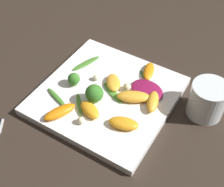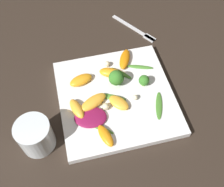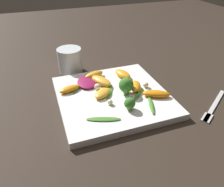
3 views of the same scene
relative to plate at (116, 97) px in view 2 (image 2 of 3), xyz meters
name	(u,v)px [view 2 (image 2 of 3)]	position (x,y,z in m)	size (l,w,h in m)	color
ground_plane	(116,99)	(0.00, 0.00, -0.01)	(2.40, 2.40, 0.00)	#2D231C
plate	(116,97)	(0.00, 0.00, 0.00)	(0.30, 0.30, 0.02)	white
drinking_glass	(35,136)	(-0.08, 0.21, 0.03)	(0.08, 0.08, 0.08)	white
fork	(138,31)	(0.24, -0.13, -0.01)	(0.16, 0.11, 0.01)	silver
radicchio_leaf_0	(90,117)	(-0.05, 0.08, 0.02)	(0.08, 0.09, 0.01)	maroon
orange_segment_0	(106,136)	(-0.11, 0.05, 0.02)	(0.07, 0.04, 0.02)	orange
orange_segment_1	(93,102)	(-0.01, 0.06, 0.02)	(0.06, 0.08, 0.02)	#FCAD33
orange_segment_2	(81,80)	(0.06, 0.08, 0.02)	(0.05, 0.07, 0.02)	orange
orange_segment_3	(125,59)	(0.11, -0.05, 0.02)	(0.08, 0.06, 0.02)	orange
orange_segment_4	(117,103)	(-0.03, 0.00, 0.02)	(0.07, 0.06, 0.02)	#FCAD33
orange_segment_5	(77,109)	(-0.02, 0.11, 0.02)	(0.07, 0.04, 0.02)	#FCAD33
orange_segment_6	(111,72)	(0.07, 0.00, 0.02)	(0.05, 0.07, 0.02)	orange
broccoli_floret_0	(144,81)	(0.02, -0.08, 0.03)	(0.03, 0.03, 0.03)	#84AD5B
broccoli_floret_1	(116,78)	(0.04, -0.01, 0.04)	(0.04, 0.04, 0.05)	#7A9E51
arugula_sprig_0	(121,73)	(0.07, -0.03, 0.01)	(0.06, 0.05, 0.01)	#518E33
arugula_sprig_1	(159,105)	(-0.06, -0.10, 0.01)	(0.08, 0.04, 0.00)	#47842D
arugula_sprig_2	(98,127)	(-0.08, 0.07, 0.01)	(0.06, 0.08, 0.00)	#47842D
arugula_sprig_3	(140,67)	(0.08, -0.09, 0.01)	(0.04, 0.08, 0.01)	#47842D
arugula_sprig_4	(112,97)	(-0.01, 0.01, 0.01)	(0.05, 0.08, 0.00)	#518E33
macadamia_nut_0	(107,64)	(0.10, 0.00, 0.02)	(0.02, 0.02, 0.02)	beige
macadamia_nut_1	(135,97)	(-0.02, -0.05, 0.02)	(0.01, 0.01, 0.01)	beige
macadamia_nut_2	(106,107)	(-0.03, 0.04, 0.02)	(0.02, 0.02, 0.02)	beige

